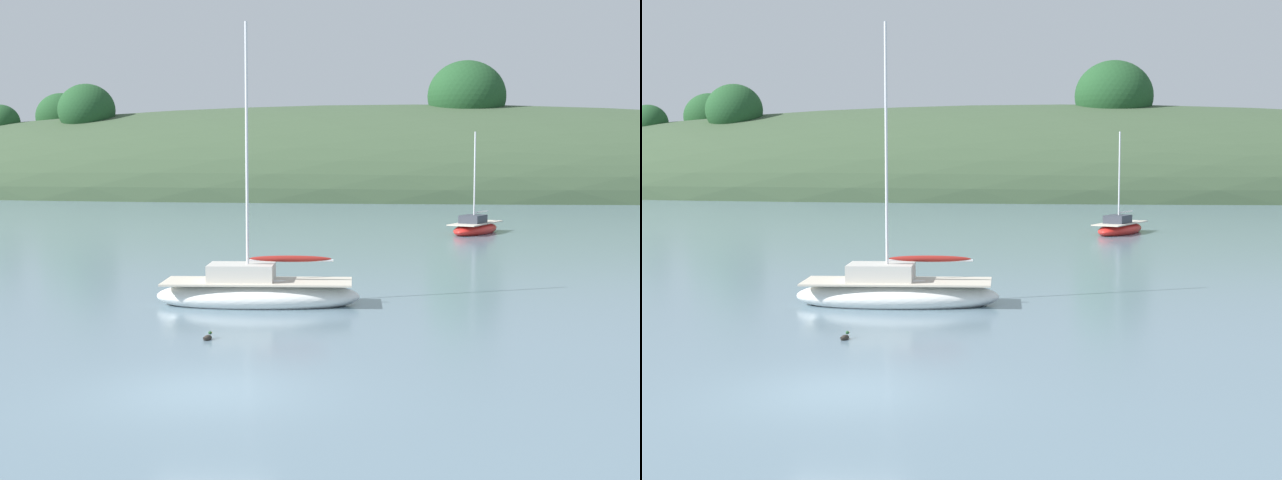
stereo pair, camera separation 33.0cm
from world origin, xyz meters
TOP-DOWN VIEW (x-y plane):
  - ground_plane at (0.00, 0.00)m, footprint 400.00×400.00m
  - far_shoreline_hill at (0.04, 86.63)m, footprint 150.00×36.00m
  - sailboat_navy_dinghy at (-0.94, 10.67)m, footprint 6.59×2.69m
  - sailboat_black_sloop at (7.22, 37.82)m, footprint 3.80×5.61m
  - duck_lone_left at (-1.20, 5.11)m, footprint 0.26×0.42m

SIDE VIEW (x-z plane):
  - ground_plane at x=0.00m, z-range 0.00..0.00m
  - duck_lone_left at x=-1.20m, z-range -0.07..0.17m
  - far_shoreline_hill at x=0.04m, z-range -12.15..12.40m
  - sailboat_black_sloop at x=7.22m, z-range -2.77..3.44m
  - sailboat_navy_dinghy at x=-0.94m, z-range -4.13..4.93m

